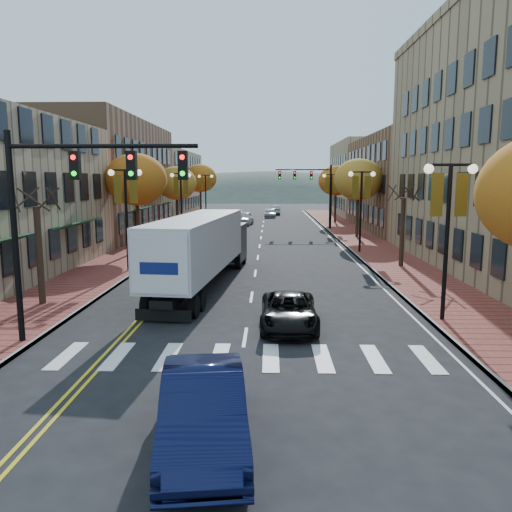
{
  "coord_description": "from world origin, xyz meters",
  "views": [
    {
      "loc": [
        0.86,
        -12.8,
        5.47
      ],
      "look_at": [
        0.26,
        8.42,
        2.2
      ],
      "focal_mm": 35.0,
      "sensor_mm": 36.0,
      "label": 1
    }
  ],
  "objects": [
    {
      "name": "ground",
      "position": [
        0.0,
        0.0,
        0.0
      ],
      "size": [
        200.0,
        200.0,
        0.0
      ],
      "primitive_type": "plane",
      "color": "black",
      "rests_on": "ground"
    },
    {
      "name": "sidewalk_left",
      "position": [
        -9.0,
        32.5,
        0.07
      ],
      "size": [
        4.0,
        85.0,
        0.15
      ],
      "primitive_type": "cube",
      "color": "brown",
      "rests_on": "ground"
    },
    {
      "name": "sidewalk_right",
      "position": [
        9.0,
        32.5,
        0.07
      ],
      "size": [
        4.0,
        85.0,
        0.15
      ],
      "primitive_type": "cube",
      "color": "brown",
      "rests_on": "ground"
    },
    {
      "name": "building_left_mid",
      "position": [
        -17.0,
        36.0,
        5.5
      ],
      "size": [
        12.0,
        24.0,
        11.0
      ],
      "primitive_type": "cube",
      "color": "brown",
      "rests_on": "ground"
    },
    {
      "name": "building_left_far",
      "position": [
        -17.0,
        61.0,
        4.75
      ],
      "size": [
        12.0,
        26.0,
        9.5
      ],
      "primitive_type": "cube",
      "color": "#9E8966",
      "rests_on": "ground"
    },
    {
      "name": "building_right_mid",
      "position": [
        18.5,
        42.0,
        5.0
      ],
      "size": [
        15.0,
        24.0,
        10.0
      ],
      "primitive_type": "cube",
      "color": "brown",
      "rests_on": "ground"
    },
    {
      "name": "building_right_far",
      "position": [
        18.5,
        64.0,
        5.5
      ],
      "size": [
        15.0,
        20.0,
        11.0
      ],
      "primitive_type": "cube",
      "color": "#9E8966",
      "rests_on": "ground"
    },
    {
      "name": "tree_left_a",
      "position": [
        -9.0,
        8.0,
        2.25
      ],
      "size": [
        0.28,
        0.28,
        4.2
      ],
      "color": "#382619",
      "rests_on": "sidewalk_left"
    },
    {
      "name": "tree_left_b",
      "position": [
        -9.0,
        24.0,
        5.45
      ],
      "size": [
        4.48,
        4.48,
        7.21
      ],
      "color": "#382619",
      "rests_on": "sidewalk_left"
    },
    {
      "name": "tree_left_c",
      "position": [
        -9.0,
        40.0,
        5.05
      ],
      "size": [
        4.16,
        4.16,
        6.69
      ],
      "color": "#382619",
      "rests_on": "sidewalk_left"
    },
    {
      "name": "tree_left_d",
      "position": [
        -9.0,
        58.0,
        5.6
      ],
      "size": [
        4.61,
        4.61,
        7.42
      ],
      "color": "#382619",
      "rests_on": "sidewalk_left"
    },
    {
      "name": "tree_right_b",
      "position": [
        9.0,
        18.0,
        2.25
      ],
      "size": [
        0.28,
        0.28,
        4.2
      ],
      "color": "#382619",
      "rests_on": "sidewalk_right"
    },
    {
      "name": "tree_right_c",
      "position": [
        9.0,
        34.0,
        5.45
      ],
      "size": [
        4.48,
        4.48,
        7.21
      ],
      "color": "#382619",
      "rests_on": "sidewalk_right"
    },
    {
      "name": "tree_right_d",
      "position": [
        9.0,
        50.0,
        5.29
      ],
      "size": [
        4.35,
        4.35,
        7.0
      ],
      "color": "#382619",
      "rests_on": "sidewalk_right"
    },
    {
      "name": "lamp_left_b",
      "position": [
        -7.5,
        16.0,
        4.29
      ],
      "size": [
        1.96,
        0.36,
        6.05
      ],
      "color": "black",
      "rests_on": "ground"
    },
    {
      "name": "lamp_left_c",
      "position": [
        -7.5,
        34.0,
        4.29
      ],
      "size": [
        1.96,
        0.36,
        6.05
      ],
      "color": "black",
      "rests_on": "ground"
    },
    {
      "name": "lamp_left_d",
      "position": [
        -7.5,
        52.0,
        4.29
      ],
      "size": [
        1.96,
        0.36,
        6.05
      ],
      "color": "black",
      "rests_on": "ground"
    },
    {
      "name": "lamp_right_a",
      "position": [
        7.5,
        6.0,
        4.29
      ],
      "size": [
        1.96,
        0.36,
        6.05
      ],
      "color": "black",
      "rests_on": "ground"
    },
    {
      "name": "lamp_right_b",
      "position": [
        7.5,
        24.0,
        4.29
      ],
      "size": [
        1.96,
        0.36,
        6.05
      ],
      "color": "black",
      "rests_on": "ground"
    },
    {
      "name": "lamp_right_c",
      "position": [
        7.5,
        42.0,
        4.29
      ],
      "size": [
        1.96,
        0.36,
        6.05
      ],
      "color": "black",
      "rests_on": "ground"
    },
    {
      "name": "traffic_mast_near",
      "position": [
        -5.48,
        3.0,
        4.92
      ],
      "size": [
        6.1,
        0.35,
        7.0
      ],
      "color": "black",
      "rests_on": "ground"
    },
    {
      "name": "traffic_mast_far",
      "position": [
        5.48,
        42.0,
        4.92
      ],
      "size": [
        6.1,
        0.34,
        7.0
      ],
      "color": "black",
      "rests_on": "ground"
    },
    {
      "name": "semi_truck",
      "position": [
        -2.55,
        12.42,
        2.15
      ],
      "size": [
        3.76,
        14.86,
        3.68
      ],
      "rotation": [
        0.0,
        0.0,
        -0.1
      ],
      "color": "black",
      "rests_on": "ground"
    },
    {
      "name": "navy_sedan",
      "position": [
        -0.5,
        -3.16,
        0.79
      ],
      "size": [
        2.29,
        5.0,
        1.59
      ],
      "primitive_type": "imported",
      "rotation": [
        0.0,
        0.0,
        0.13
      ],
      "color": "black",
      "rests_on": "ground"
    },
    {
      "name": "black_suv",
      "position": [
        1.57,
        5.24,
        0.62
      ],
      "size": [
        2.12,
        4.51,
        1.25
      ],
      "primitive_type": "imported",
      "rotation": [
        0.0,
        0.0,
        -0.01
      ],
      "color": "black",
      "rests_on": "ground"
    },
    {
      "name": "car_far_white",
      "position": [
        -2.3,
        47.15,
        0.82
      ],
      "size": [
        2.5,
        4.99,
        1.63
      ],
      "primitive_type": "imported",
      "rotation": [
        0.0,
        0.0,
        -0.12
      ],
      "color": "silver",
      "rests_on": "ground"
    },
    {
      "name": "car_far_silver",
      "position": [
        0.86,
        59.47,
        0.59
      ],
      "size": [
        1.74,
        4.08,
        1.17
      ],
      "primitive_type": "imported",
      "rotation": [
        0.0,
        0.0,
        -0.02
      ],
      "color": "#94959B",
      "rests_on": "ground"
    },
    {
      "name": "car_far_oncoming",
      "position": [
        1.69,
        65.65,
        0.72
      ],
      "size": [
        1.57,
        4.39,
        1.44
      ],
      "primitive_type": "imported",
      "rotation": [
        0.0,
        0.0,
        3.13
      ],
      "color": "#A4A3AB",
      "rests_on": "ground"
    }
  ]
}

